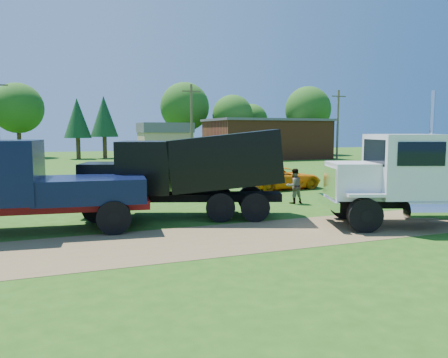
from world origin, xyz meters
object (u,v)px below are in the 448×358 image
object	(u,v)px
black_dump_truck	(189,169)
orange_pickup	(283,178)
navy_truck	(28,186)
white_semi_tractor	(406,180)

from	to	relation	value
black_dump_truck	orange_pickup	bearing A→B (deg)	58.72
navy_truck	orange_pickup	size ratio (longest dim) A/B	1.56
white_semi_tractor	black_dump_truck	size ratio (longest dim) A/B	1.01
black_dump_truck	navy_truck	size ratio (longest dim) A/B	1.11
black_dump_truck	navy_truck	xyz separation A→B (m)	(-6.24, -0.73, -0.35)
white_semi_tractor	navy_truck	world-z (taller)	white_semi_tractor
white_semi_tractor	black_dump_truck	xyz separation A→B (m)	(-7.41, 4.65, 0.26)
orange_pickup	black_dump_truck	bearing A→B (deg)	123.15
black_dump_truck	white_semi_tractor	bearing A→B (deg)	-12.61
white_semi_tractor	orange_pickup	size ratio (longest dim) A/B	1.75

